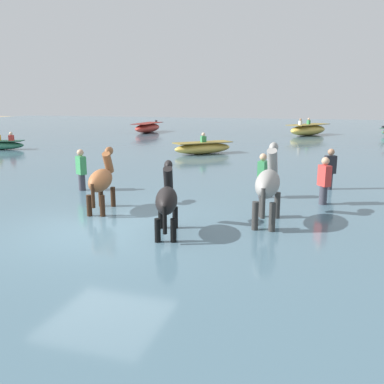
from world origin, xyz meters
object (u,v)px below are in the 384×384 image
(boat_distant_west, at_px, (308,130))
(person_onlooker_right, at_px, (330,174))
(boat_near_port, at_px, (148,128))
(horse_trailing_chestnut, at_px, (102,182))
(boat_far_inshore, at_px, (203,148))
(person_wading_close, at_px, (262,181))
(person_wading_mid, at_px, (82,175))
(horse_flank_black, at_px, (167,202))
(person_onlooker_left, at_px, (324,186))
(horse_lead_grey, at_px, (268,185))

(boat_distant_west, height_order, person_onlooker_right, boat_distant_west)
(boat_near_port, distance_m, boat_distant_west, 13.03)
(horse_trailing_chestnut, xyz_separation_m, boat_far_inshore, (-0.60, 11.32, -0.42))
(person_wading_close, xyz_separation_m, person_wading_mid, (-5.32, -0.62, 0.00))
(horse_trailing_chestnut, height_order, horse_flank_black, horse_trailing_chestnut)
(person_wading_close, height_order, person_onlooker_right, same)
(boat_distant_west, xyz_separation_m, person_onlooker_left, (1.07, -22.25, 0.05))
(horse_lead_grey, relative_size, boat_far_inshore, 0.71)
(horse_trailing_chestnut, distance_m, boat_far_inshore, 11.34)
(horse_lead_grey, relative_size, person_wading_mid, 1.28)
(boat_distant_west, xyz_separation_m, person_onlooker_right, (1.25, -20.24, 0.05))
(horse_trailing_chestnut, relative_size, person_wading_close, 1.15)
(person_onlooker_left, bearing_deg, boat_near_port, 123.34)
(boat_far_inshore, xyz_separation_m, person_wading_mid, (-1.14, -9.43, 0.18))
(person_onlooker_right, relative_size, person_onlooker_left, 1.00)
(boat_far_inshore, relative_size, person_onlooker_left, 1.80)
(boat_far_inshore, height_order, person_wading_mid, person_wading_mid)
(person_wading_mid, bearing_deg, person_onlooker_right, 18.26)
(horse_flank_black, distance_m, boat_near_port, 27.20)
(horse_trailing_chestnut, bearing_deg, person_onlooker_right, 38.27)
(horse_lead_grey, xyz_separation_m, horse_trailing_chestnut, (-4.00, -0.13, -0.13))
(horse_trailing_chestnut, bearing_deg, boat_far_inshore, 93.05)
(horse_lead_grey, bearing_deg, person_onlooker_left, 60.36)
(horse_lead_grey, distance_m, person_onlooker_left, 2.44)
(horse_flank_black, bearing_deg, person_wading_close, 69.42)
(horse_flank_black, xyz_separation_m, boat_far_inshore, (-2.77, 12.57, -0.37))
(boat_distant_west, relative_size, person_onlooker_left, 2.64)
(boat_far_inshore, distance_m, person_onlooker_right, 9.27)
(horse_lead_grey, distance_m, boat_distant_west, 24.35)
(horse_lead_grey, bearing_deg, person_wading_mid, 162.97)
(boat_near_port, distance_m, person_onlooker_left, 25.60)
(horse_trailing_chestnut, xyz_separation_m, boat_distant_west, (4.13, 24.48, -0.29))
(horse_flank_black, xyz_separation_m, boat_distant_west, (1.96, 25.73, -0.25))
(horse_flank_black, distance_m, person_onlooker_left, 4.62)
(horse_flank_black, height_order, person_wading_mid, horse_flank_black)
(person_wading_close, bearing_deg, person_onlooker_left, -9.90)
(boat_far_inshore, distance_m, person_wading_close, 9.75)
(person_wading_close, relative_size, person_onlooker_left, 1.00)
(boat_distant_west, bearing_deg, boat_near_port, -176.17)
(boat_near_port, height_order, boat_distant_west, boat_distant_west)
(boat_distant_west, distance_m, person_onlooker_left, 22.28)
(person_onlooker_right, bearing_deg, boat_far_inshore, 130.17)
(boat_distant_west, bearing_deg, horse_trailing_chestnut, -99.57)
(boat_near_port, height_order, person_wading_close, person_wading_close)
(horse_trailing_chestnut, height_order, boat_far_inshore, horse_trailing_chestnut)
(horse_flank_black, height_order, person_onlooker_right, horse_flank_black)
(horse_trailing_chestnut, relative_size, person_onlooker_left, 1.15)
(horse_trailing_chestnut, relative_size, horse_flank_black, 1.05)
(horse_trailing_chestnut, height_order, person_wading_close, horse_trailing_chestnut)
(horse_flank_black, height_order, boat_far_inshore, horse_flank_black)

